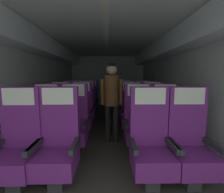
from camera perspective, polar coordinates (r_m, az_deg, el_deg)
ground at (r=3.92m, az=-1.86°, el=-12.27°), size 3.45×7.44×0.02m
fuselage_shell at (r=3.95m, az=-1.91°, el=11.71°), size 3.33×7.09×2.21m
seat_a_left_window at (r=2.24m, az=-30.38°, el=-15.23°), size 0.49×0.49×1.17m
seat_a_left_aisle at (r=2.09m, az=-18.72°, el=-16.20°), size 0.49×0.49×1.17m
seat_a_right_aisle at (r=2.21m, az=25.93°, el=-15.27°), size 0.49×0.49×1.17m
seat_a_right_window at (r=2.05m, az=13.52°, el=-16.48°), size 0.49×0.49×1.17m
seat_b_left_window at (r=2.98m, az=-22.30°, el=-9.23°), size 0.49×0.49×1.17m
seat_b_left_aisle at (r=2.84m, az=-13.47°, el=-9.71°), size 0.49×0.49×1.17m
seat_b_right_aisle at (r=2.94m, az=18.41°, el=-9.30°), size 0.49×0.49×1.17m
seat_b_right_window at (r=2.83m, az=9.34°, el=-9.63°), size 0.49×0.49×1.17m
seat_c_left_window at (r=3.75m, az=-17.82°, el=-5.69°), size 0.49×0.49×1.17m
seat_c_left_aisle at (r=3.64m, az=-10.77°, el=-5.87°), size 0.49×0.49×1.17m
seat_c_right_aisle at (r=3.72m, az=14.03°, el=-5.68°), size 0.49×0.49×1.17m
seat_c_right_window at (r=3.62m, az=6.90°, el=-5.85°), size 0.49×0.49×1.17m
seat_d_left_window at (r=4.53m, az=-14.69°, el=-3.38°), size 0.49×0.49×1.17m
seat_d_left_aisle at (r=4.44m, az=-9.10°, el=-3.45°), size 0.49×0.49×1.17m
seat_d_right_aisle at (r=4.50m, az=11.15°, el=-3.35°), size 0.49×0.49×1.17m
seat_d_right_window at (r=4.45m, az=5.39°, el=-3.37°), size 0.49×0.49×1.17m
seat_e_left_window at (r=5.35m, az=-12.56°, el=-1.69°), size 0.49×0.49×1.17m
seat_e_left_aisle at (r=5.28m, az=-7.67°, el=-1.70°), size 0.49×0.49×1.17m
seat_e_right_aisle at (r=5.33m, az=9.19°, el=-1.64°), size 0.49×0.49×1.17m
seat_e_right_window at (r=5.27m, az=4.44°, el=-1.67°), size 0.49×0.49×1.17m
flight_attendant at (r=3.13m, az=-0.15°, el=0.88°), size 0.43×0.28×1.56m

